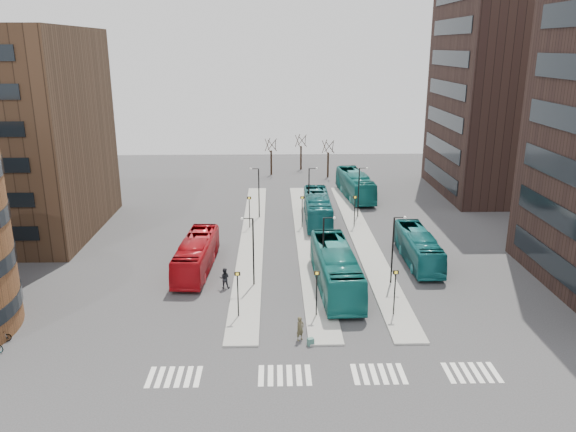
{
  "coord_description": "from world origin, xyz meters",
  "views": [
    {
      "loc": [
        -1.6,
        -27.17,
        20.07
      ],
      "look_at": [
        -0.31,
        22.43,
        5.0
      ],
      "focal_mm": 35.0,
      "sensor_mm": 36.0,
      "label": 1
    }
  ],
  "objects_px": {
    "teal_bus_c": "(418,247)",
    "commuter_a": "(225,278)",
    "teal_bus_b": "(317,208)",
    "traveller": "(300,329)",
    "teal_bus_d": "(355,185)",
    "red_bus": "(196,255)",
    "teal_bus_a": "(336,269)",
    "commuter_c": "(336,278)",
    "commuter_b": "(329,283)",
    "suitcase": "(311,342)"
  },
  "relations": [
    {
      "from": "commuter_a",
      "to": "teal_bus_d",
      "type": "bearing_deg",
      "value": -115.55
    },
    {
      "from": "red_bus",
      "to": "teal_bus_b",
      "type": "height_order",
      "value": "teal_bus_b"
    },
    {
      "from": "teal_bus_c",
      "to": "traveller",
      "type": "height_order",
      "value": "teal_bus_c"
    },
    {
      "from": "red_bus",
      "to": "commuter_b",
      "type": "relative_size",
      "value": 6.51
    },
    {
      "from": "teal_bus_a",
      "to": "teal_bus_d",
      "type": "bearing_deg",
      "value": 76.59
    },
    {
      "from": "red_bus",
      "to": "teal_bus_b",
      "type": "bearing_deg",
      "value": 53.29
    },
    {
      "from": "commuter_a",
      "to": "commuter_c",
      "type": "height_order",
      "value": "commuter_a"
    },
    {
      "from": "suitcase",
      "to": "traveller",
      "type": "xyz_separation_m",
      "value": [
        -0.7,
        0.75,
        0.63
      ]
    },
    {
      "from": "red_bus",
      "to": "commuter_a",
      "type": "relative_size",
      "value": 6.12
    },
    {
      "from": "teal_bus_a",
      "to": "commuter_c",
      "type": "xyz_separation_m",
      "value": [
        0.12,
        0.28,
        -1.01
      ]
    },
    {
      "from": "teal_bus_d",
      "to": "traveller",
      "type": "relative_size",
      "value": 6.98
    },
    {
      "from": "teal_bus_a",
      "to": "commuter_c",
      "type": "distance_m",
      "value": 1.05
    },
    {
      "from": "traveller",
      "to": "commuter_c",
      "type": "height_order",
      "value": "traveller"
    },
    {
      "from": "teal_bus_c",
      "to": "traveller",
      "type": "distance_m",
      "value": 19.05
    },
    {
      "from": "suitcase",
      "to": "teal_bus_a",
      "type": "relative_size",
      "value": 0.04
    },
    {
      "from": "teal_bus_b",
      "to": "commuter_c",
      "type": "distance_m",
      "value": 18.89
    },
    {
      "from": "commuter_c",
      "to": "suitcase",
      "type": "bearing_deg",
      "value": -1.83
    },
    {
      "from": "commuter_b",
      "to": "teal_bus_b",
      "type": "bearing_deg",
      "value": 8.51
    },
    {
      "from": "teal_bus_c",
      "to": "teal_bus_a",
      "type": "bearing_deg",
      "value": -145.37
    },
    {
      "from": "teal_bus_a",
      "to": "teal_bus_d",
      "type": "height_order",
      "value": "teal_bus_a"
    },
    {
      "from": "teal_bus_b",
      "to": "teal_bus_c",
      "type": "bearing_deg",
      "value": -55.8
    },
    {
      "from": "red_bus",
      "to": "traveller",
      "type": "relative_size",
      "value": 6.25
    },
    {
      "from": "teal_bus_d",
      "to": "traveller",
      "type": "distance_m",
      "value": 40.3
    },
    {
      "from": "teal_bus_c",
      "to": "commuter_a",
      "type": "bearing_deg",
      "value": -162.58
    },
    {
      "from": "teal_bus_c",
      "to": "traveller",
      "type": "relative_size",
      "value": 6.05
    },
    {
      "from": "red_bus",
      "to": "traveller",
      "type": "bearing_deg",
      "value": -52.57
    },
    {
      "from": "teal_bus_c",
      "to": "suitcase",
      "type": "bearing_deg",
      "value": -125.95
    },
    {
      "from": "teal_bus_b",
      "to": "commuter_c",
      "type": "xyz_separation_m",
      "value": [
        0.22,
        -18.87,
        -0.88
      ]
    },
    {
      "from": "teal_bus_b",
      "to": "commuter_a",
      "type": "height_order",
      "value": "teal_bus_b"
    },
    {
      "from": "suitcase",
      "to": "teal_bus_b",
      "type": "bearing_deg",
      "value": 63.68
    },
    {
      "from": "suitcase",
      "to": "commuter_c",
      "type": "bearing_deg",
      "value": 52.76
    },
    {
      "from": "teal_bus_b",
      "to": "teal_bus_d",
      "type": "distance_m",
      "value": 12.7
    },
    {
      "from": "teal_bus_d",
      "to": "commuter_b",
      "type": "bearing_deg",
      "value": -107.25
    },
    {
      "from": "teal_bus_c",
      "to": "commuter_b",
      "type": "xyz_separation_m",
      "value": [
        -9.23,
        -6.79,
        -0.65
      ]
    },
    {
      "from": "teal_bus_d",
      "to": "commuter_c",
      "type": "distance_m",
      "value": 30.61
    },
    {
      "from": "teal_bus_b",
      "to": "commuter_b",
      "type": "height_order",
      "value": "teal_bus_b"
    },
    {
      "from": "traveller",
      "to": "commuter_b",
      "type": "bearing_deg",
      "value": 30.27
    },
    {
      "from": "suitcase",
      "to": "teal_bus_a",
      "type": "distance_m",
      "value": 10.12
    },
    {
      "from": "red_bus",
      "to": "commuter_b",
      "type": "height_order",
      "value": "red_bus"
    },
    {
      "from": "teal_bus_b",
      "to": "commuter_a",
      "type": "distance_m",
      "value": 21.12
    },
    {
      "from": "suitcase",
      "to": "traveller",
      "type": "relative_size",
      "value": 0.3
    },
    {
      "from": "teal_bus_a",
      "to": "teal_bus_c",
      "type": "height_order",
      "value": "teal_bus_a"
    },
    {
      "from": "teal_bus_c",
      "to": "teal_bus_b",
      "type": "bearing_deg",
      "value": 123.52
    },
    {
      "from": "teal_bus_b",
      "to": "commuter_b",
      "type": "distance_m",
      "value": 20.09
    },
    {
      "from": "teal_bus_b",
      "to": "traveller",
      "type": "distance_m",
      "value": 28.22
    },
    {
      "from": "suitcase",
      "to": "commuter_c",
      "type": "distance_m",
      "value": 10.31
    },
    {
      "from": "suitcase",
      "to": "teal_bus_c",
      "type": "distance_m",
      "value": 19.25
    },
    {
      "from": "suitcase",
      "to": "commuter_c",
      "type": "height_order",
      "value": "commuter_c"
    },
    {
      "from": "red_bus",
      "to": "traveller",
      "type": "height_order",
      "value": "red_bus"
    },
    {
      "from": "teal_bus_b",
      "to": "commuter_b",
      "type": "relative_size",
      "value": 7.02
    }
  ]
}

